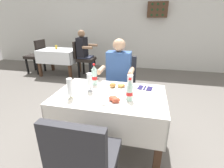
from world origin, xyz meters
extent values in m
plane|color=#66605B|center=(0.00, 0.00, 0.00)|extent=(11.00, 11.00, 0.00)
cube|color=silver|center=(0.00, 3.82, 1.36)|extent=(11.00, 0.12, 2.71)
cube|color=white|center=(-0.15, 0.05, 0.72)|extent=(1.24, 0.80, 0.02)
cube|color=white|center=(-0.15, -0.34, 0.55)|extent=(1.24, 0.02, 0.32)
cube|color=white|center=(-0.15, 0.44, 0.55)|extent=(1.24, 0.02, 0.32)
cube|color=white|center=(-0.76, 0.05, 0.55)|extent=(0.02, 0.80, 0.32)
cube|color=white|center=(0.46, 0.05, 0.55)|extent=(0.02, 0.80, 0.32)
cube|color=#472D1E|center=(-0.71, -0.29, 0.35)|extent=(0.07, 0.07, 0.71)
cube|color=#472D1E|center=(0.41, -0.29, 0.35)|extent=(0.07, 0.07, 0.71)
cube|color=#472D1E|center=(-0.71, 0.39, 0.35)|extent=(0.07, 0.07, 0.71)
cube|color=#472D1E|center=(0.41, 0.39, 0.35)|extent=(0.07, 0.07, 0.71)
cube|color=#2D2D33|center=(-0.15, 0.75, 0.49)|extent=(0.44, 0.44, 0.08)
cube|color=#2D2D33|center=(-0.15, 1.00, 0.75)|extent=(0.42, 0.06, 0.44)
cube|color=black|center=(-0.32, 0.58, 0.23)|extent=(0.04, 0.04, 0.45)
cube|color=black|center=(0.02, 0.58, 0.23)|extent=(0.04, 0.04, 0.45)
cube|color=black|center=(-0.32, 0.92, 0.23)|extent=(0.04, 0.04, 0.45)
cube|color=black|center=(0.02, 0.92, 0.23)|extent=(0.04, 0.04, 0.45)
cube|color=#2D2D33|center=(-0.15, -0.65, 0.49)|extent=(0.44, 0.44, 0.08)
cube|color=#2D2D33|center=(-0.15, -0.90, 0.75)|extent=(0.42, 0.06, 0.44)
cube|color=black|center=(0.02, -0.48, 0.23)|extent=(0.04, 0.04, 0.45)
cube|color=black|center=(-0.32, -0.48, 0.23)|extent=(0.04, 0.04, 0.45)
cylinder|color=#282D42|center=(-0.27, 0.55, 0.23)|extent=(0.10, 0.10, 0.45)
cylinder|color=#282D42|center=(-0.11, 0.55, 0.23)|extent=(0.10, 0.10, 0.45)
cube|color=#282D42|center=(-0.19, 0.71, 0.51)|extent=(0.34, 0.36, 0.12)
cube|color=#385B9E|center=(-0.19, 0.79, 0.82)|extent=(0.36, 0.20, 0.50)
sphere|color=tan|center=(-0.19, 0.79, 1.17)|extent=(0.19, 0.19, 0.19)
cylinder|color=tan|center=(-0.40, 0.56, 0.85)|extent=(0.07, 0.26, 0.07)
cylinder|color=tan|center=(0.03, 0.56, 0.85)|extent=(0.07, 0.26, 0.07)
cube|color=white|center=(-0.07, -0.12, 0.74)|extent=(0.22, 0.22, 0.01)
ellipsoid|color=#C14C33|center=(-0.04, -0.16, 0.77)|extent=(0.10, 0.09, 0.05)
ellipsoid|color=#C14C33|center=(-0.07, -0.13, 0.77)|extent=(0.10, 0.08, 0.05)
cube|color=white|center=(-0.12, 0.23, 0.74)|extent=(0.24, 0.24, 0.01)
ellipsoid|color=#B77A38|center=(-0.15, 0.21, 0.77)|extent=(0.10, 0.10, 0.06)
ellipsoid|color=#99602D|center=(-0.05, 0.25, 0.76)|extent=(0.10, 0.10, 0.04)
ellipsoid|color=gold|center=(-0.06, 0.24, 0.77)|extent=(0.10, 0.10, 0.05)
cylinder|color=white|center=(-0.53, -0.15, 0.73)|extent=(0.07, 0.07, 0.01)
cylinder|color=white|center=(-0.53, -0.15, 0.75)|extent=(0.02, 0.02, 0.03)
cylinder|color=white|center=(-0.53, -0.15, 0.86)|extent=(0.06, 0.06, 0.19)
cylinder|color=gold|center=(-0.53, -0.15, 0.84)|extent=(0.06, 0.06, 0.14)
cylinder|color=white|center=(0.07, 0.11, 0.73)|extent=(0.07, 0.07, 0.01)
cylinder|color=white|center=(0.07, 0.11, 0.75)|extent=(0.02, 0.02, 0.03)
cylinder|color=white|center=(0.07, 0.11, 0.86)|extent=(0.06, 0.06, 0.19)
cylinder|color=black|center=(0.07, 0.11, 0.82)|extent=(0.06, 0.06, 0.10)
cylinder|color=white|center=(-0.39, 0.07, 0.73)|extent=(0.07, 0.07, 0.01)
cylinder|color=white|center=(-0.39, 0.07, 0.75)|extent=(0.02, 0.02, 0.03)
cylinder|color=white|center=(-0.39, 0.07, 0.86)|extent=(0.06, 0.06, 0.18)
cylinder|color=#C68928|center=(-0.39, 0.07, 0.81)|extent=(0.06, 0.06, 0.10)
cylinder|color=silver|center=(-0.41, 0.28, 0.83)|extent=(0.07, 0.07, 0.20)
cylinder|color=red|center=(-0.41, 0.28, 0.82)|extent=(0.07, 0.07, 0.04)
cone|color=silver|center=(-0.41, 0.28, 0.96)|extent=(0.06, 0.06, 0.05)
cylinder|color=red|center=(-0.41, 0.28, 1.00)|extent=(0.03, 0.03, 0.02)
cylinder|color=silver|center=(0.08, -0.05, 0.81)|extent=(0.07, 0.07, 0.17)
cylinder|color=red|center=(0.08, -0.05, 0.81)|extent=(0.07, 0.07, 0.04)
cone|color=silver|center=(0.08, -0.05, 0.93)|extent=(0.06, 0.06, 0.05)
cylinder|color=red|center=(0.08, -0.05, 0.96)|extent=(0.03, 0.03, 0.02)
cube|color=#231E4C|center=(0.23, 0.29, 0.73)|extent=(0.19, 0.16, 0.01)
cube|color=silver|center=(0.22, 0.30, 0.74)|extent=(0.04, 0.19, 0.01)
cube|color=silver|center=(0.25, 0.29, 0.74)|extent=(0.04, 0.19, 0.01)
cube|color=white|center=(-2.24, 2.57, 0.72)|extent=(1.03, 0.74, 0.02)
cube|color=white|center=(-2.24, 2.20, 0.55)|extent=(1.03, 0.02, 0.32)
cube|color=white|center=(-2.24, 2.93, 0.55)|extent=(1.03, 0.02, 0.32)
cube|color=white|center=(-2.75, 2.57, 0.55)|extent=(0.02, 0.74, 0.32)
cube|color=white|center=(-1.73, 2.57, 0.55)|extent=(0.02, 0.74, 0.32)
cube|color=#472D1E|center=(-2.70, 2.25, 0.35)|extent=(0.07, 0.07, 0.71)
cube|color=#472D1E|center=(-1.78, 2.25, 0.35)|extent=(0.07, 0.07, 0.71)
cube|color=#472D1E|center=(-2.70, 2.88, 0.35)|extent=(0.07, 0.07, 0.71)
cube|color=#472D1E|center=(-1.78, 2.88, 0.35)|extent=(0.07, 0.07, 0.71)
cube|color=black|center=(-3.06, 2.57, 0.49)|extent=(0.44, 0.44, 0.08)
cube|color=black|center=(-2.81, 2.57, 0.75)|extent=(0.06, 0.42, 0.44)
cube|color=black|center=(-3.23, 2.74, 0.23)|extent=(0.04, 0.04, 0.45)
cube|color=black|center=(-3.23, 2.40, 0.23)|extent=(0.04, 0.04, 0.45)
cube|color=black|center=(-2.89, 2.74, 0.23)|extent=(0.04, 0.04, 0.45)
cube|color=black|center=(-2.89, 2.40, 0.23)|extent=(0.04, 0.04, 0.45)
cube|color=black|center=(-1.42, 2.57, 0.49)|extent=(0.44, 0.44, 0.08)
cube|color=black|center=(-1.67, 2.57, 0.75)|extent=(0.06, 0.42, 0.44)
cube|color=black|center=(-1.25, 2.40, 0.23)|extent=(0.04, 0.04, 0.45)
cube|color=black|center=(-1.25, 2.74, 0.23)|extent=(0.04, 0.04, 0.45)
cube|color=black|center=(-1.59, 2.40, 0.23)|extent=(0.04, 0.04, 0.45)
cube|color=black|center=(-1.59, 2.74, 0.23)|extent=(0.04, 0.04, 0.45)
cylinder|color=#282D42|center=(-1.28, 2.49, 0.23)|extent=(0.10, 0.10, 0.45)
cylinder|color=#282D42|center=(-1.28, 2.65, 0.23)|extent=(0.10, 0.10, 0.45)
cube|color=#282D42|center=(-1.44, 2.57, 0.51)|extent=(0.36, 0.34, 0.12)
cube|color=black|center=(-1.52, 2.57, 0.82)|extent=(0.20, 0.36, 0.50)
sphere|color=#997051|center=(-1.52, 2.57, 1.17)|extent=(0.19, 0.19, 0.19)
cylinder|color=#997051|center=(-1.29, 2.35, 0.85)|extent=(0.26, 0.07, 0.07)
cylinder|color=#997051|center=(-1.29, 2.78, 0.85)|extent=(0.26, 0.07, 0.07)
cylinder|color=gold|center=(-2.31, 2.59, 0.78)|extent=(0.06, 0.06, 0.11)
cube|color=#472D1E|center=(0.38, 3.66, 1.76)|extent=(0.56, 0.20, 0.42)
cylinder|color=#193D1E|center=(0.23, 3.62, 1.62)|extent=(0.06, 0.14, 0.06)
cylinder|color=#193D1E|center=(0.38, 3.62, 1.62)|extent=(0.06, 0.14, 0.06)
cylinder|color=#193D1E|center=(0.53, 3.62, 1.62)|extent=(0.06, 0.14, 0.06)
cylinder|color=#193D1E|center=(0.23, 3.62, 1.76)|extent=(0.06, 0.14, 0.06)
cylinder|color=#193D1E|center=(0.38, 3.62, 1.76)|extent=(0.06, 0.14, 0.06)
cylinder|color=#193D1E|center=(0.53, 3.62, 1.76)|extent=(0.06, 0.14, 0.06)
cylinder|color=#193D1E|center=(0.23, 3.62, 1.90)|extent=(0.06, 0.14, 0.06)
cylinder|color=#193D1E|center=(0.38, 3.62, 1.90)|extent=(0.06, 0.14, 0.06)
cylinder|color=#193D1E|center=(0.53, 3.62, 1.90)|extent=(0.06, 0.14, 0.06)
camera|label=1|loc=(0.25, -1.58, 1.52)|focal=26.11mm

